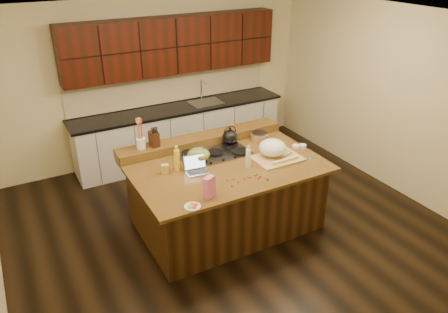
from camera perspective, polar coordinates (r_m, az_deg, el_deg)
room at (r=5.35m, az=0.26°, el=3.16°), size 5.52×5.02×2.72m
island at (r=5.75m, az=0.24°, el=-4.99°), size 2.40×1.60×0.92m
back_ledge at (r=6.06m, az=-2.95°, el=2.22°), size 2.40×0.30×0.12m
cooktop at (r=5.76m, az=-1.19°, el=0.39°), size 0.92×0.52×0.05m
back_counter at (r=7.48m, az=-6.02°, el=6.87°), size 3.70×0.66×2.40m
kettle at (r=5.94m, az=0.78°, el=2.57°), size 0.23×0.23×0.19m
green_bowl at (r=5.49m, az=-3.35°, el=0.23°), size 0.37×0.37×0.16m
laptop at (r=5.34m, az=-3.66°, el=-1.43°), size 0.30×0.25×0.20m
oil_bottle at (r=5.35m, az=-6.16°, el=-0.45°), size 0.08×0.08×0.27m
vinegar_bottle at (r=5.38m, az=3.18°, el=-0.28°), size 0.07×0.07×0.25m
wooden_tray at (r=5.67m, az=6.50°, el=0.84°), size 0.61×0.49×0.25m
ramekin_a at (r=6.04m, az=10.23°, el=1.33°), size 0.13×0.13×0.04m
ramekin_b at (r=6.02m, az=7.21°, el=1.45°), size 0.13×0.13×0.04m
ramekin_c at (r=6.02m, az=9.37°, el=1.29°), size 0.13×0.13×0.04m
strainer_bowl at (r=6.21m, az=4.61°, el=2.60°), size 0.31×0.31×0.09m
kitchen_timer at (r=5.76m, az=11.22°, el=0.08°), size 0.11×0.11×0.07m
pink_bag at (r=4.77m, az=-1.95°, el=-4.02°), size 0.15×0.12×0.25m
candy_plate at (r=4.67m, az=-4.14°, el=-6.53°), size 0.21×0.21×0.01m
package_box at (r=5.31m, az=-7.70°, el=-1.66°), size 0.10×0.09×0.12m
utensil_crock at (r=5.73m, az=-10.78°, el=1.68°), size 0.13×0.13×0.14m
knife_block at (r=5.77m, az=-9.13°, el=2.29°), size 0.11×0.17×0.20m
gumdrop_0 at (r=5.17m, az=5.77°, el=-3.05°), size 0.02×0.02×0.02m
gumdrop_1 at (r=5.15m, az=1.28°, el=-3.02°), size 0.02×0.02×0.02m
gumdrop_2 at (r=5.23m, az=4.78°, el=-2.65°), size 0.02×0.02×0.02m
gumdrop_3 at (r=5.27m, az=4.33°, el=-2.34°), size 0.02×0.02×0.02m
gumdrop_4 at (r=5.02m, az=1.04°, el=-3.89°), size 0.02×0.02×0.02m
gumdrop_5 at (r=5.19m, az=5.58°, el=-2.93°), size 0.02×0.02×0.02m
gumdrop_6 at (r=5.19m, az=4.55°, el=-2.86°), size 0.02×0.02×0.02m
gumdrop_7 at (r=5.23m, az=4.81°, el=-2.62°), size 0.02×0.02×0.02m
gumdrop_8 at (r=5.20m, az=3.41°, el=-2.75°), size 0.02×0.02×0.02m
gumdrop_9 at (r=5.22m, az=3.12°, el=-2.65°), size 0.02×0.02×0.02m
gumdrop_10 at (r=5.10m, az=1.90°, el=-3.35°), size 0.02×0.02×0.02m
gumdrop_11 at (r=5.13m, az=0.43°, el=-3.16°), size 0.02×0.02×0.02m
gumdrop_12 at (r=5.17m, az=2.67°, el=-2.93°), size 0.02×0.02×0.02m
gumdrop_13 at (r=5.26m, az=4.06°, el=-2.43°), size 0.02×0.02×0.02m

